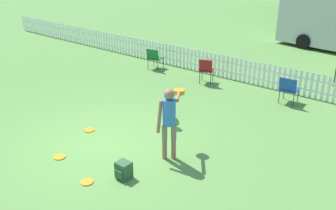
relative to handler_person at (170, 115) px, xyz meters
The scene contains 12 objects.
ground_plane 1.98m from the handler_person, 160.62° to the right, with size 240.00×240.00×0.00m, color #5B8C42.
handler_person is the anchor object (origin of this frame).
leaping_dog 2.12m from the handler_person, 130.79° to the left, with size 0.80×0.90×0.75m.
frisbee_near_handler 2.66m from the handler_person, behind, with size 0.26×0.26×0.02m.
frisbee_near_dog 2.69m from the handler_person, 139.97° to the right, with size 0.26×0.26×0.02m.
frisbee_midfield 2.21m from the handler_person, 109.80° to the right, with size 0.26×0.26×0.02m.
backpack_on_grass 1.53m from the handler_person, 99.72° to the right, with size 0.29×0.30×0.36m.
picket_fence 5.84m from the handler_person, 105.87° to the left, with size 27.22×0.04×0.83m.
folding_chair_blue_left 4.77m from the handler_person, 80.45° to the left, with size 0.55×0.57×0.84m.
folding_chair_center 6.66m from the handler_person, 134.05° to the left, with size 0.59×0.61×0.81m.
folding_chair_green_right 5.13m from the handler_person, 114.79° to the left, with size 0.60×0.61×0.88m.
equipment_trailer 12.49m from the handler_person, 93.17° to the left, with size 4.87×2.61×2.54m.
Camera 1 is at (6.19, -5.15, 4.37)m, focal length 40.00 mm.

